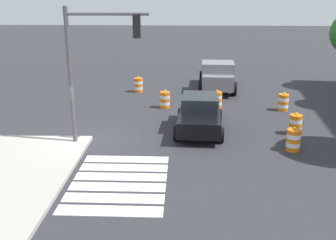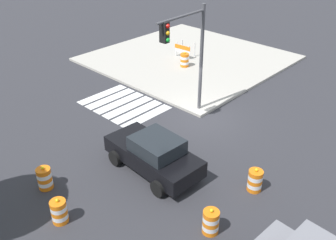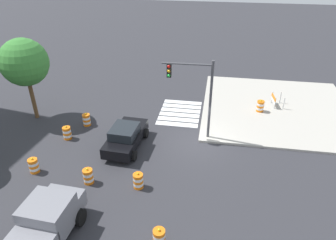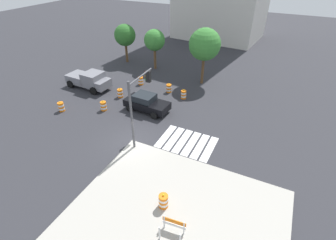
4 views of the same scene
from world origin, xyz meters
name	(u,v)px [view 2 (image 2 of 4)]	position (x,y,z in m)	size (l,w,h in m)	color
ground_plane	(200,118)	(0.00, 0.00, 0.00)	(120.00, 120.00, 0.00)	#2D2D33
sidewalk_corner	(188,58)	(6.00, -6.00, 0.07)	(12.00, 12.00, 0.15)	#ADA89E
crosswalk_stripes	(124,105)	(4.00, 1.80, 0.01)	(4.35, 3.20, 0.02)	silver
sports_car	(154,154)	(-1.35, 4.70, 0.81)	(4.39, 2.32, 1.63)	black
traffic_barrel_near_corner	(59,211)	(-1.05, 9.03, 0.45)	(0.56, 0.56, 1.02)	orange
traffic_barrel_crosswalk_end	(45,178)	(0.92, 8.42, 0.45)	(0.56, 0.56, 1.02)	orange
traffic_barrel_far_curb	(255,180)	(-5.06, 2.93, 0.45)	(0.56, 0.56, 1.02)	orange
traffic_barrel_lane_center	(211,222)	(-5.15, 5.81, 0.45)	(0.56, 0.56, 1.02)	orange
traffic_barrel_on_sidewalk	(185,60)	(5.07, -4.50, 0.60)	(0.56, 0.56, 1.02)	orange
construction_barricade	(184,49)	(6.29, -5.80, 0.72)	(1.30, 0.89, 1.00)	silver
traffic_light_pole	(188,46)	(0.56, 0.54, 3.91)	(0.47, 3.29, 5.50)	#4C4C51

